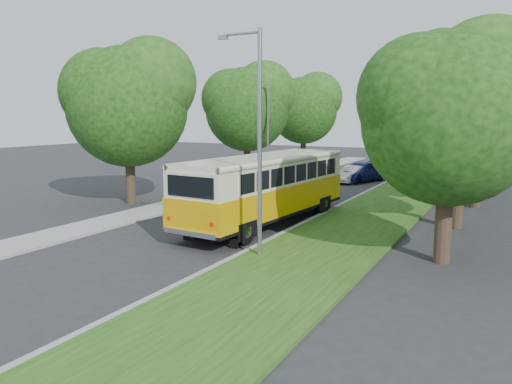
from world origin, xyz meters
The scene contains 13 objects.
ground centered at (0.00, 0.00, 0.00)m, with size 120.00×120.00×0.00m, color #29292C.
curb centered at (3.60, 5.00, 0.07)m, with size 0.20×70.00×0.15m, color gray.
grass_verge centered at (5.95, 5.00, 0.07)m, with size 4.50×70.00×0.13m, color #204713.
sidewalk centered at (-4.80, 5.00, 0.06)m, with size 2.20×70.00×0.12m, color gray.
treeline centered at (3.15, 17.99, 5.93)m, with size 24.27×41.91×9.46m.
lamppost_near centered at (4.21, -2.50, 4.37)m, with size 1.71×0.16×8.00m.
lamppost_far centered at (-4.70, 16.00, 4.12)m, with size 1.71×0.16×7.50m.
warning_sign centered at (-4.50, 11.98, 1.71)m, with size 0.56×0.10×2.50m.
vintage_bus centered at (2.01, 2.57, 1.64)m, with size 2.85×11.06×3.29m, color #DEA107, non-canonical shape.
car_silver centered at (1.16, 9.84, 0.75)m, with size 1.77×4.40×1.50m, color silver.
car_white centered at (1.21, 18.92, 0.63)m, with size 1.34×3.85×1.27m, color white.
car_blue centered at (1.56, 19.75, 0.74)m, with size 2.06×5.08×1.47m, color navy.
car_grey centered at (1.30, 26.32, 0.67)m, with size 2.21×4.80×1.33m, color #585B60.
Camera 1 is at (12.30, -17.91, 5.09)m, focal length 35.00 mm.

